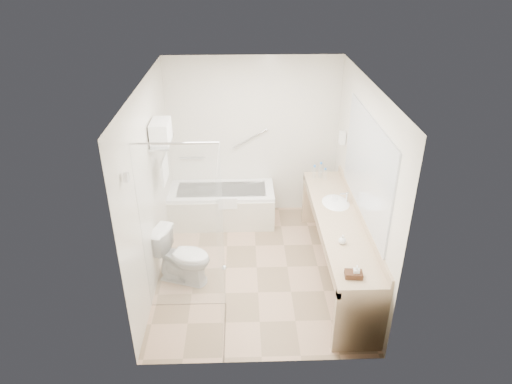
{
  "coord_description": "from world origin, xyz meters",
  "views": [
    {
      "loc": [
        -0.17,
        -4.97,
        3.81
      ],
      "look_at": [
        0.0,
        0.3,
        1.0
      ],
      "focal_mm": 32.0,
      "sensor_mm": 36.0,
      "label": 1
    }
  ],
  "objects_px": {
    "bathtub": "(222,205)",
    "amenity_basket": "(354,274)",
    "vanity_counter": "(338,232)",
    "toilet": "(183,256)",
    "water_bottle_left": "(325,175)"
  },
  "relations": [
    {
      "from": "vanity_counter",
      "to": "water_bottle_left",
      "type": "distance_m",
      "value": 1.12
    },
    {
      "from": "vanity_counter",
      "to": "toilet",
      "type": "height_order",
      "value": "vanity_counter"
    },
    {
      "from": "toilet",
      "to": "bathtub",
      "type": "bearing_deg",
      "value": 1.6
    },
    {
      "from": "bathtub",
      "to": "vanity_counter",
      "type": "height_order",
      "value": "vanity_counter"
    },
    {
      "from": "amenity_basket",
      "to": "water_bottle_left",
      "type": "distance_m",
      "value": 2.22
    },
    {
      "from": "bathtub",
      "to": "toilet",
      "type": "bearing_deg",
      "value": -107.23
    },
    {
      "from": "amenity_basket",
      "to": "water_bottle_left",
      "type": "xyz_separation_m",
      "value": [
        0.07,
        2.22,
        0.05
      ]
    },
    {
      "from": "bathtub",
      "to": "amenity_basket",
      "type": "distance_m",
      "value": 2.98
    },
    {
      "from": "bathtub",
      "to": "water_bottle_left",
      "type": "xyz_separation_m",
      "value": [
        1.52,
        -0.31,
        0.66
      ]
    },
    {
      "from": "bathtub",
      "to": "vanity_counter",
      "type": "distance_m",
      "value": 2.09
    },
    {
      "from": "toilet",
      "to": "water_bottle_left",
      "type": "xyz_separation_m",
      "value": [
        1.97,
        1.14,
        0.57
      ]
    },
    {
      "from": "bathtub",
      "to": "water_bottle_left",
      "type": "relative_size",
      "value": 8.7
    },
    {
      "from": "toilet",
      "to": "water_bottle_left",
      "type": "bearing_deg",
      "value": -41.06
    },
    {
      "from": "toilet",
      "to": "water_bottle_left",
      "type": "distance_m",
      "value": 2.35
    },
    {
      "from": "amenity_basket",
      "to": "vanity_counter",
      "type": "bearing_deg",
      "value": 86.11
    }
  ]
}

